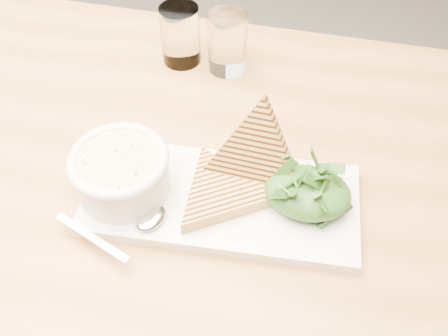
% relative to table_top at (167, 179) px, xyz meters
% --- Properties ---
extents(floor, '(6.00, 6.00, 0.00)m').
position_rel_table_top_xyz_m(floor, '(-0.21, 0.06, -0.72)').
color(floor, '#68635E').
rests_on(floor, ground).
extents(table_top, '(1.17, 0.81, 0.04)m').
position_rel_table_top_xyz_m(table_top, '(0.00, 0.00, 0.00)').
color(table_top, '#A5713F').
rests_on(table_top, ground).
extents(table_leg_bl, '(0.06, 0.06, 0.70)m').
position_rel_table_top_xyz_m(table_leg_bl, '(-0.52, 0.33, -0.37)').
color(table_leg_bl, '#A5713F').
rests_on(table_leg_bl, ground).
extents(table_leg_br, '(0.06, 0.06, 0.70)m').
position_rel_table_top_xyz_m(table_leg_br, '(0.52, 0.33, -0.37)').
color(table_leg_br, '#A5713F').
rests_on(table_leg_br, ground).
extents(platter, '(0.36, 0.17, 0.02)m').
position_rel_table_top_xyz_m(platter, '(0.09, -0.04, 0.03)').
color(platter, white).
rests_on(platter, table_top).
extents(soup_bowl, '(0.12, 0.12, 0.05)m').
position_rel_table_top_xyz_m(soup_bowl, '(-0.04, -0.05, 0.06)').
color(soup_bowl, white).
rests_on(soup_bowl, platter).
extents(soup, '(0.10, 0.10, 0.01)m').
position_rel_table_top_xyz_m(soup, '(-0.04, -0.05, 0.09)').
color(soup, beige).
rests_on(soup, soup_bowl).
extents(bowl_rim, '(0.13, 0.13, 0.01)m').
position_rel_table_top_xyz_m(bowl_rim, '(-0.04, -0.05, 0.09)').
color(bowl_rim, white).
rests_on(bowl_rim, soup_bowl).
extents(sandwich_flat, '(0.21, 0.21, 0.02)m').
position_rel_table_top_xyz_m(sandwich_flat, '(0.09, -0.05, 0.05)').
color(sandwich_flat, '#B38A3E').
rests_on(sandwich_flat, platter).
extents(sandwich_lean, '(0.16, 0.15, 0.17)m').
position_rel_table_top_xyz_m(sandwich_lean, '(0.13, -0.00, 0.09)').
color(sandwich_lean, '#B38A3E').
rests_on(sandwich_lean, sandwich_flat).
extents(salad_base, '(0.11, 0.09, 0.04)m').
position_rel_table_top_xyz_m(salad_base, '(0.20, -0.03, 0.06)').
color(salad_base, '#1C3E13').
rests_on(salad_base, platter).
extents(arugula_pile, '(0.11, 0.10, 0.05)m').
position_rel_table_top_xyz_m(arugula_pile, '(0.20, -0.03, 0.06)').
color(arugula_pile, '#2F611F').
rests_on(arugula_pile, platter).
extents(spoon_bowl, '(0.05, 0.05, 0.01)m').
position_rel_table_top_xyz_m(spoon_bowl, '(0.01, -0.10, 0.04)').
color(spoon_bowl, silver).
rests_on(spoon_bowl, platter).
extents(spoon_handle, '(0.11, 0.05, 0.00)m').
position_rel_table_top_xyz_m(spoon_handle, '(-0.05, -0.14, 0.04)').
color(spoon_handle, silver).
rests_on(spoon_handle, platter).
extents(glass_near, '(0.06, 0.06, 0.10)m').
position_rel_table_top_xyz_m(glass_near, '(-0.04, 0.25, 0.07)').
color(glass_near, white).
rests_on(glass_near, table_top).
extents(glass_far, '(0.06, 0.06, 0.10)m').
position_rel_table_top_xyz_m(glass_far, '(0.04, 0.24, 0.07)').
color(glass_far, white).
rests_on(glass_far, table_top).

